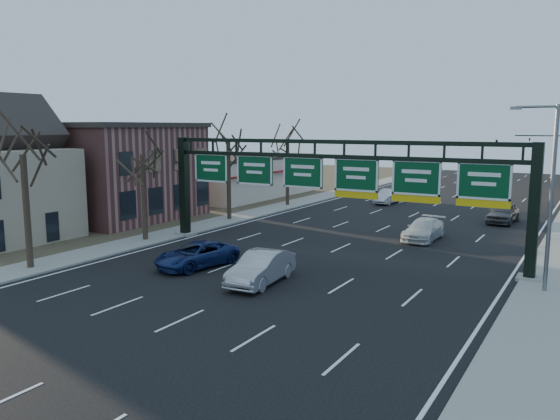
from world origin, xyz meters
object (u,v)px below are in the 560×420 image
Objects in this scene: sign_gantry at (331,181)px; car_silver_sedan at (261,268)px; car_blue_suv at (197,255)px; car_white_wagon at (424,229)px.

car_silver_sedan is at bearing -91.85° from sign_gantry.
sign_gantry is 9.40m from car_blue_suv.
sign_gantry is at bearing -116.01° from car_white_wagon.
car_silver_sedan is 15.65m from car_white_wagon.
car_white_wagon is (3.78, 7.47, -3.90)m from sign_gantry.
car_blue_suv is 16.83m from car_white_wagon.
car_silver_sedan is at bearing 0.66° from car_blue_suv.
sign_gantry is 8.55m from car_silver_sedan.
car_blue_suv is 5.04m from car_silver_sedan.
car_blue_suv is (-5.21, -6.77, -3.92)m from sign_gantry.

